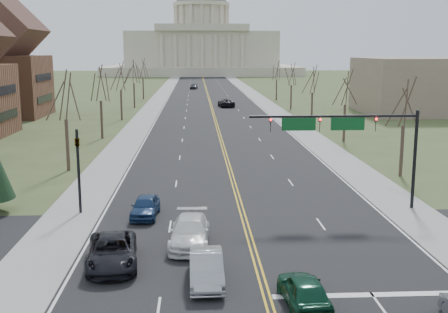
{
  "coord_description": "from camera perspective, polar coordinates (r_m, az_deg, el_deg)",
  "views": [
    {
      "loc": [
        -3.26,
        -25.42,
        11.37
      ],
      "look_at": [
        -1.01,
        18.68,
        3.0
      ],
      "focal_mm": 45.0,
      "sensor_mm": 36.0,
      "label": 1
    }
  ],
  "objects": [
    {
      "name": "bldg_right_mass",
      "position": [
        110.45,
        20.29,
        6.77
      ],
      "size": [
        25.0,
        20.0,
        10.0
      ],
      "primitive_type": "cube",
      "color": "#7C6758",
      "rests_on": "ground"
    },
    {
      "name": "tree_r_2",
      "position": [
        91.5,
        8.99,
        7.58
      ],
      "size": [
        3.74,
        3.74,
        8.5
      ],
      "color": "#382921",
      "rests_on": "ground"
    },
    {
      "name": "tree_l_4",
      "position": [
        134.05,
        -8.26,
        8.73
      ],
      "size": [
        3.96,
        3.96,
        9.0
      ],
      "color": "#382921",
      "rests_on": "ground"
    },
    {
      "name": "stop_bar",
      "position": [
        28.17,
        14.82,
        -13.41
      ],
      "size": [
        9.5,
        0.5,
        0.01
      ],
      "primitive_type": "cube",
      "color": "silver",
      "rests_on": "road"
    },
    {
      "name": "tree_r_4",
      "position": [
        130.86,
        5.38,
        8.57
      ],
      "size": [
        3.74,
        3.74,
        8.5
      ],
      "color": "#382921",
      "rests_on": "ground"
    },
    {
      "name": "car_sb_outer_second",
      "position": [
        39.33,
        -8.0,
        -5.04
      ],
      "size": [
        2.0,
        4.43,
        1.48
      ],
      "primitive_type": "imported",
      "rotation": [
        0.0,
        0.0,
        -0.06
      ],
      "color": "navy",
      "rests_on": "road"
    },
    {
      "name": "tree_r_1",
      "position": [
        72.07,
        12.26,
        6.65
      ],
      "size": [
        3.74,
        3.74,
        8.5
      ],
      "color": "#382921",
      "rests_on": "ground"
    },
    {
      "name": "sidewalk_right",
      "position": [
        136.75,
        3.51,
        5.95
      ],
      "size": [
        4.0,
        380.0,
        0.03
      ],
      "primitive_type": "cube",
      "color": "gray",
      "rests_on": "ground"
    },
    {
      "name": "car_sb_inner_lead",
      "position": [
        28.31,
        -1.82,
        -11.22
      ],
      "size": [
        1.71,
        4.72,
        1.55
      ],
      "primitive_type": "imported",
      "rotation": [
        0.0,
        0.0,
        0.02
      ],
      "color": "#9A9CA1",
      "rests_on": "road"
    },
    {
      "name": "tree_l_0",
      "position": [
        54.98,
        -15.85,
        5.7
      ],
      "size": [
        3.96,
        3.96,
        9.0
      ],
      "color": "#382921",
      "rests_on": "ground"
    },
    {
      "name": "sidewalk_left",
      "position": [
        136.18,
        -6.63,
        5.88
      ],
      "size": [
        4.0,
        380.0,
        0.03
      ],
      "primitive_type": "cube",
      "color": "gray",
      "rests_on": "ground"
    },
    {
      "name": "edge_line_left",
      "position": [
        136.05,
        -5.7,
        5.89
      ],
      "size": [
        0.15,
        380.0,
        0.01
      ],
      "primitive_type": "cube",
      "color": "silver",
      "rests_on": "road"
    },
    {
      "name": "car_far_nb",
      "position": [
        115.26,
        0.22,
        5.49
      ],
      "size": [
        3.51,
        6.28,
        1.66
      ],
      "primitive_type": "imported",
      "rotation": [
        0.0,
        0.0,
        3.27
      ],
      "color": "black",
      "rests_on": "road"
    },
    {
      "name": "tree_l_3",
      "position": [
        114.16,
        -9.17,
        8.37
      ],
      "size": [
        3.96,
        3.96,
        9.0
      ],
      "color": "#382921",
      "rests_on": "ground"
    },
    {
      "name": "capitol",
      "position": [
        275.37,
        -2.29,
        11.31
      ],
      "size": [
        90.0,
        60.0,
        50.0
      ],
      "color": "beige",
      "rests_on": "ground"
    },
    {
      "name": "cross_road",
      "position": [
        33.57,
        2.86,
        -9.07
      ],
      "size": [
        120.0,
        14.0,
        0.01
      ],
      "primitive_type": "cube",
      "color": "black",
      "rests_on": "ground"
    },
    {
      "name": "tree_l_1",
      "position": [
        74.56,
        -12.46,
        7.08
      ],
      "size": [
        3.96,
        3.96,
        9.0
      ],
      "color": "#382921",
      "rests_on": "ground"
    },
    {
      "name": "signal_mast",
      "position": [
        40.75,
        12.35,
        2.57
      ],
      "size": [
        12.12,
        0.44,
        7.2
      ],
      "color": "black",
      "rests_on": "ground"
    },
    {
      "name": "car_far_sb",
      "position": [
        168.7,
        -3.09,
        7.14
      ],
      "size": [
        2.54,
        5.08,
        1.66
      ],
      "primitive_type": "imported",
      "rotation": [
        0.0,
        0.0,
        -0.12
      ],
      "color": "#46484D",
      "rests_on": "road"
    },
    {
      "name": "car_nb_inner_lead",
      "position": [
        26.13,
        8.13,
        -13.31
      ],
      "size": [
        2.07,
        4.56,
        1.52
      ],
      "primitive_type": "imported",
      "rotation": [
        0.0,
        0.0,
        3.2
      ],
      "color": "#0E3E28",
      "rests_on": "road"
    },
    {
      "name": "signal_left",
      "position": [
        40.51,
        -14.6,
        -0.51
      ],
      "size": [
        0.32,
        0.36,
        6.0
      ],
      "color": "black",
      "rests_on": "ground"
    },
    {
      "name": "car_sb_outer_lead",
      "position": [
        30.98,
        -11.3,
        -9.45
      ],
      "size": [
        3.19,
        5.87,
        1.56
      ],
      "primitive_type": "imported",
      "rotation": [
        0.0,
        0.0,
        0.11
      ],
      "color": "black",
      "rests_on": "road"
    },
    {
      "name": "tree_r_3",
      "position": [
        111.12,
        6.87,
        8.17
      ],
      "size": [
        3.74,
        3.74,
        8.5
      ],
      "color": "#382921",
      "rests_on": "ground"
    },
    {
      "name": "ground",
      "position": [
        28.04,
        4.12,
        -13.22
      ],
      "size": [
        600.0,
        600.0,
        0.0
      ],
      "primitive_type": "plane",
      "color": "#414E27",
      "rests_on": "ground"
    },
    {
      "name": "center_line",
      "position": [
        135.94,
        -1.55,
        5.94
      ],
      "size": [
        0.42,
        380.0,
        0.01
      ],
      "primitive_type": "cube",
      "color": "gold",
      "rests_on": "road"
    },
    {
      "name": "car_sb_inner_second",
      "position": [
        33.47,
        -3.5,
        -7.66
      ],
      "size": [
        2.54,
        5.68,
        1.62
      ],
      "primitive_type": "imported",
      "rotation": [
        0.0,
        0.0,
        -0.05
      ],
      "color": "silver",
      "rests_on": "road"
    },
    {
      "name": "tree_r_0",
      "position": [
        53.08,
        17.86,
        5.01
      ],
      "size": [
        3.74,
        3.74,
        8.5
      ],
      "color": "#382921",
      "rests_on": "ground"
    },
    {
      "name": "tree_l_2",
      "position": [
        94.32,
        -10.47,
        7.86
      ],
      "size": [
        3.96,
        3.96,
        9.0
      ],
      "color": "#382921",
      "rests_on": "ground"
    },
    {
      "name": "road",
      "position": [
        135.94,
        -1.55,
        5.93
      ],
      "size": [
        20.0,
        380.0,
        0.01
      ],
      "primitive_type": "cube",
      "color": "black",
      "rests_on": "ground"
    },
    {
      "name": "edge_line_right",
      "position": [
        136.52,
        2.59,
        5.95
      ],
      "size": [
        0.15,
        380.0,
        0.01
      ],
      "primitive_type": "cube",
      "color": "silver",
      "rests_on": "road"
    }
  ]
}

